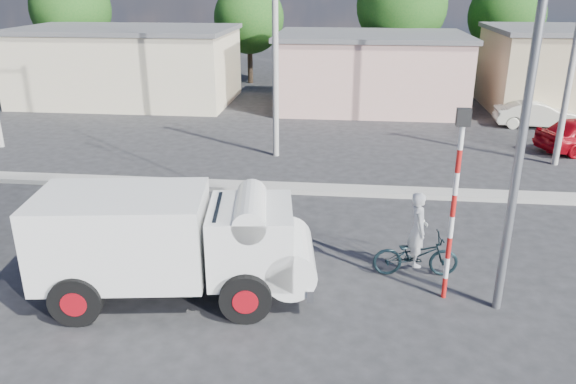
# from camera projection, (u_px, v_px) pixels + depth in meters

# --- Properties ---
(ground_plane) EXTENTS (120.00, 120.00, 0.00)m
(ground_plane) POSITION_uv_depth(u_px,v_px,m) (298.00, 326.00, 11.72)
(ground_plane) COLOR #252527
(ground_plane) RESTS_ON ground
(median) EXTENTS (40.00, 0.80, 0.16)m
(median) POSITION_uv_depth(u_px,v_px,m) (319.00, 189.00, 19.13)
(median) COLOR #99968E
(median) RESTS_ON ground
(truck) EXTENTS (6.26, 3.04, 2.48)m
(truck) POSITION_uv_depth(u_px,v_px,m) (176.00, 241.00, 12.37)
(truck) COLOR black
(truck) RESTS_ON ground
(bicycle) EXTENTS (2.11, 0.89, 1.08)m
(bicycle) POSITION_uv_depth(u_px,v_px,m) (416.00, 255.00, 13.57)
(bicycle) COLOR black
(bicycle) RESTS_ON ground
(cyclist) EXTENTS (0.50, 0.71, 1.86)m
(cyclist) POSITION_uv_depth(u_px,v_px,m) (417.00, 240.00, 13.44)
(cyclist) COLOR silver
(cyclist) RESTS_ON ground
(car_cream) EXTENTS (3.90, 1.50, 1.27)m
(car_cream) POSITION_uv_depth(u_px,v_px,m) (536.00, 114.00, 27.28)
(car_cream) COLOR beige
(car_cream) RESTS_ON ground
(traffic_pole) EXTENTS (0.28, 0.18, 4.36)m
(traffic_pole) POSITION_uv_depth(u_px,v_px,m) (455.00, 191.00, 11.87)
(traffic_pole) COLOR red
(traffic_pole) RESTS_ON ground
(streetlight) EXTENTS (2.34, 0.22, 9.00)m
(streetlight) POSITION_uv_depth(u_px,v_px,m) (522.00, 82.00, 10.66)
(streetlight) COLOR slate
(streetlight) RESTS_ON ground
(building_row) EXTENTS (37.80, 7.30, 4.44)m
(building_row) POSITION_uv_depth(u_px,v_px,m) (354.00, 68.00, 31.30)
(building_row) COLOR beige
(building_row) RESTS_ON ground
(tree_row) EXTENTS (51.24, 7.43, 8.42)m
(tree_row) POSITION_uv_depth(u_px,v_px,m) (456.00, 10.00, 35.72)
(tree_row) COLOR #38281E
(tree_row) RESTS_ON ground
(utility_poles) EXTENTS (35.40, 0.24, 8.00)m
(utility_poles) POSITION_uv_depth(u_px,v_px,m) (414.00, 56.00, 21.10)
(utility_poles) COLOR #99968E
(utility_poles) RESTS_ON ground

